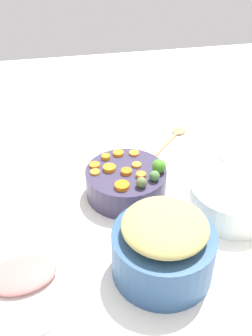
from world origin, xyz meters
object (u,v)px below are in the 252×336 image
(metal_pot, at_px, (163,253))
(casserole_dish, at_px, (232,199))
(serving_bowl_carrots, at_px, (126,182))
(ham_plate, at_px, (23,288))
(wooden_spoon, at_px, (173,137))

(metal_pot, relative_size, casserole_dish, 1.02)
(serving_bowl_carrots, relative_size, ham_plate, 0.91)
(casserole_dish, bearing_deg, ham_plate, 15.28)
(wooden_spoon, height_order, ham_plate, same)
(serving_bowl_carrots, bearing_deg, ham_plate, 44.24)
(metal_pot, xyz_separation_m, ham_plate, (0.32, -0.01, -0.05))
(wooden_spoon, bearing_deg, metal_pot, 70.39)
(ham_plate, bearing_deg, wooden_spoon, -133.10)
(serving_bowl_carrots, relative_size, casserole_dish, 1.01)
(serving_bowl_carrots, xyz_separation_m, ham_plate, (0.30, 0.29, -0.04))
(ham_plate, bearing_deg, serving_bowl_carrots, -135.76)
(wooden_spoon, bearing_deg, serving_bowl_carrots, 50.00)
(wooden_spoon, xyz_separation_m, casserole_dish, (-0.04, 0.41, 0.04))
(serving_bowl_carrots, relative_size, metal_pot, 0.99)
(wooden_spoon, bearing_deg, ham_plate, 46.90)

